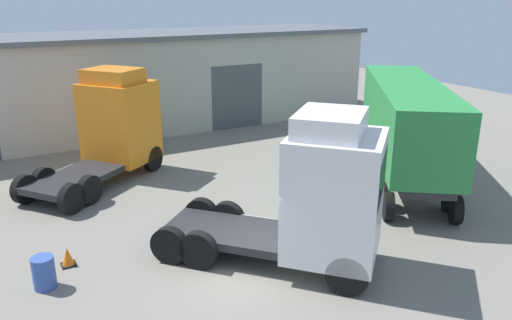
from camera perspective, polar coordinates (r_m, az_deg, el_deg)
ground_plane at (r=14.38m, az=-0.98°, el=-12.13°), size 60.00×60.00×0.00m
warehouse_building at (r=28.94m, az=-17.50°, el=8.29°), size 32.15×6.58×5.33m
tractor_unit_white at (r=13.60m, az=7.12°, el=-4.18°), size 6.00×6.25×4.48m
container_trailer_green at (r=21.25m, az=16.80°, el=4.61°), size 8.28×9.97×3.97m
tractor_unit_orange at (r=21.58m, az=-15.96°, el=3.74°), size 6.34×5.65×4.47m
oil_drum at (r=14.37m, az=-23.08°, el=-11.76°), size 0.58×0.58×0.88m
traffic_cone at (r=15.30m, az=-20.72°, el=-10.36°), size 0.40×0.40×0.55m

